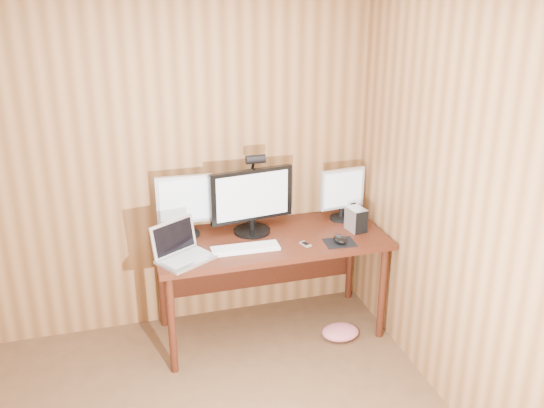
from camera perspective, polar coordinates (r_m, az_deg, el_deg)
name	(u,v)px	position (r m, az deg, el deg)	size (l,w,h in m)	color
room_shell	(153,319)	(2.40, -11.17, -10.54)	(4.00, 4.00, 4.00)	brown
desk	(267,249)	(4.31, -0.45, -4.27)	(1.60, 0.70, 0.75)	#3E180D
monitor_center	(252,200)	(4.19, -1.93, 0.37)	(0.60, 0.26, 0.46)	black
monitor_left	(185,204)	(4.18, -8.20, 0.00)	(0.39, 0.18, 0.44)	black
monitor_right	(342,193)	(4.45, 6.62, 1.04)	(0.35, 0.16, 0.39)	black
laptop	(181,250)	(3.93, -8.59, -4.30)	(0.42, 0.40, 0.24)	silver
keyboard	(245,248)	(4.03, -2.52, -4.17)	(0.45, 0.15, 0.02)	white
mousepad	(340,243)	(4.15, 6.39, -3.63)	(0.20, 0.17, 0.00)	black
mouse	(340,240)	(4.14, 6.40, -3.34)	(0.08, 0.12, 0.04)	black
hard_drive	(356,219)	(4.32, 7.92, -1.44)	(0.13, 0.17, 0.17)	silver
phone	(306,244)	(4.10, 3.17, -3.79)	(0.07, 0.10, 0.01)	silver
speaker	(352,210)	(4.53, 7.56, -0.58)	(0.05, 0.05, 0.13)	black
desk_lamp	(254,178)	(4.26, -1.75, 2.46)	(0.13, 0.19, 0.59)	black
fabric_pile	(340,332)	(4.49, 6.45, -11.90)	(0.27, 0.22, 0.09)	#D56772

